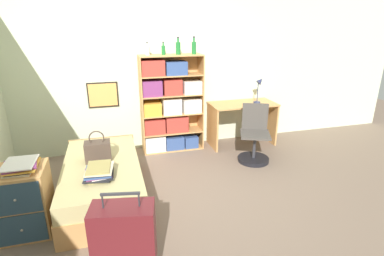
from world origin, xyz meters
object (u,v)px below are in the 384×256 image
Objects in this scene: bed at (103,179)px; handbag at (98,151)px; magazine_pile_on_dresser at (21,166)px; bottle_green at (147,50)px; suitcase at (125,243)px; dresser at (25,201)px; bottle_clear at (178,48)px; bottle_blue at (194,47)px; desk_chair at (254,143)px; desk at (242,116)px; bottle_brown at (163,50)px; desk_lamp at (260,85)px; book_stack_on_bed at (99,172)px; bookcase at (169,107)px.

bed is 4.65× the size of handbag.
bottle_green is (1.53, 1.78, 0.93)m from magazine_pile_on_dresser.
dresser is (-0.95, 0.91, 0.00)m from suitcase.
bottle_clear is 0.26m from bottle_blue.
magazine_pile_on_dresser is at bearing -162.62° from desk_chair.
bottle_blue is (0.74, -0.06, 0.03)m from bottle_green.
desk is at bearing -4.96° from bottle_green.
handbag is 0.46× the size of suitcase.
desk is 0.74m from desk_chair.
bottle_blue is at bearing 62.76° from suitcase.
bottle_blue is at bearing 36.75° from dresser.
desk is at bearing 82.04° from desk_chair.
dresser is 3.01m from bottle_clear.
desk is at bearing -4.90° from bottle_clear.
suitcase is 3.08× the size of bottle_clear.
bottle_brown is (1.81, 1.75, 1.33)m from dresser.
bottle_clear is 0.30× the size of desk_chair.
desk_chair reaches higher than bed.
handbag is at bearing -132.09° from bottle_brown.
bottle_blue is 0.60× the size of desk_lamp.
magazine_pile_on_dresser is 2.83m from bottle_clear.
suitcase is at bearing -107.97° from bottle_brown.
book_stack_on_bed is 2.27m from bottle_brown.
desk is at bearing -4.51° from bottle_brown.
bottle_brown is (1.07, 1.19, 1.09)m from handbag.
bottle_brown reaches higher than bed.
handbag is 2.39m from desk_chair.
desk_lamp is at bearing 22.73° from bed.
handbag is 2.09m from bottle_clear.
desk_lamp is (1.65, -0.13, -0.62)m from bottle_brown.
bottle_brown is 0.18× the size of desk.
magazine_pile_on_dresser is (-0.72, -0.10, 0.22)m from book_stack_on_bed.
desk_lamp is at bearing -4.42° from desk.
dresser is 1.56× the size of desk_lamp.
bottle_blue is 0.31× the size of desk_chair.
suitcase reaches higher than bed.
desk is (2.44, 1.08, -0.08)m from handbag.
magazine_pile_on_dresser is at bearing -154.71° from desk_lamp.
bed is at bearing 32.59° from dresser.
suitcase is 0.52× the size of bookcase.
magazine_pile_on_dresser is 1.35× the size of bottle_clear.
magazine_pile_on_dresser is at bearing -152.41° from desk.
handbag is 0.34× the size of desk.
desk_chair is at bearing -97.96° from desk.
handbag is 1.94m from bottle_brown.
dresser is 3.66× the size of bottle_green.
bookcase is at bearing 175.45° from desk.
bed is at bearing -129.73° from bottle_brown.
handbag is 0.46m from book_stack_on_bed.
handbag is 1.83m from bottle_green.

